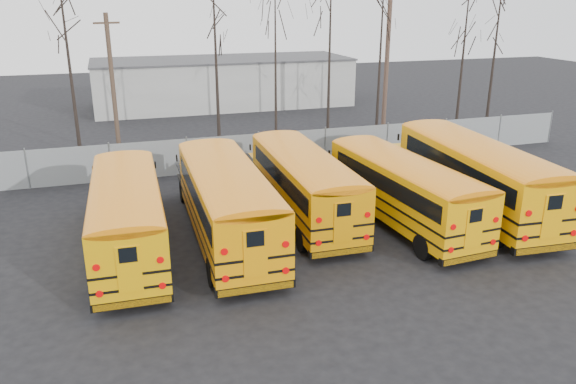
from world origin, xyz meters
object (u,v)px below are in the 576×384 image
object	(u,v)px
bus_b	(226,196)
bus_e	(473,170)
bus_c	(302,179)
bus_a	(127,210)
bus_d	(401,184)
utility_pole_right	(387,55)
utility_pole_left	(113,86)

from	to	relation	value
bus_b	bus_e	bearing A→B (deg)	0.46
bus_c	bus_e	world-z (taller)	bus_e
bus_a	bus_d	bearing A→B (deg)	-0.48
bus_d	utility_pole_right	bearing A→B (deg)	61.19
bus_a	bus_c	distance (m)	7.54
bus_b	utility_pole_right	distance (m)	22.76
bus_a	bus_d	size ratio (longest dim) A/B	1.00
bus_c	utility_pole_left	bearing A→B (deg)	121.54
bus_e	bus_d	bearing A→B (deg)	-171.85
bus_d	utility_pole_right	distance (m)	19.05
bus_e	bus_b	bearing A→B (deg)	-176.91
bus_b	bus_c	xyz separation A→B (m)	(3.66, 1.49, -0.09)
bus_e	utility_pole_left	bearing A→B (deg)	139.96
bus_a	bus_c	xyz separation A→B (m)	(7.39, 1.50, 0.02)
bus_a	utility_pole_right	bearing A→B (deg)	42.85
bus_e	utility_pole_left	world-z (taller)	utility_pole_left
bus_a	bus_e	world-z (taller)	bus_e
bus_d	utility_pole_left	size ratio (longest dim) A/B	1.28
bus_b	utility_pole_left	bearing A→B (deg)	105.86
bus_d	bus_e	distance (m)	3.74
bus_a	utility_pole_right	xyz separation A→B (m)	(18.93, 16.59, 3.57)
bus_b	bus_d	distance (m)	7.39
bus_d	bus_e	world-z (taller)	bus_e
bus_e	utility_pole_right	distance (m)	17.54
bus_a	bus_e	xyz separation A→B (m)	(14.83, -0.12, 0.20)
bus_b	utility_pole_right	world-z (taller)	utility_pole_right
bus_d	utility_pole_right	world-z (taller)	utility_pole_right
bus_b	bus_c	size ratio (longest dim) A/B	1.05
bus_d	bus_e	xyz separation A→B (m)	(3.72, 0.29, 0.21)
bus_a	utility_pole_right	size ratio (longest dim) A/B	1.03
bus_a	utility_pole_left	world-z (taller)	utility_pole_left
bus_c	bus_d	xyz separation A→B (m)	(3.71, -1.91, -0.03)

